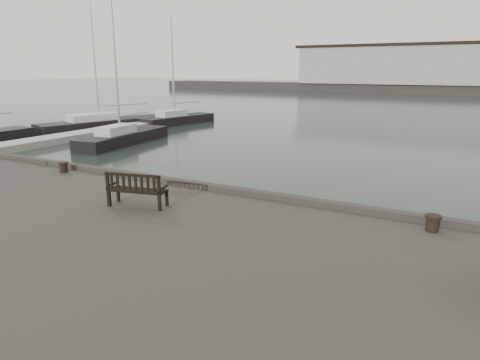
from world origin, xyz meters
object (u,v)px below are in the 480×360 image
(bench, at_px, (137,196))
(yacht_d, at_px, (178,122))
(bollard_left, at_px, (64,167))
(yacht_b, at_px, (106,126))
(bollard_right, at_px, (432,223))
(yacht_c, at_px, (124,140))

(bench, distance_m, yacht_d, 30.97)
(bollard_left, bearing_deg, yacht_b, 132.18)
(bollard_left, height_order, bollard_right, bollard_right)
(yacht_b, bearing_deg, bollard_right, -15.51)
(bollard_right, relative_size, yacht_b, 0.02)
(bollard_left, height_order, yacht_d, yacht_d)
(yacht_b, bearing_deg, bollard_left, -31.24)
(yacht_b, bearing_deg, bench, -26.18)
(bench, bearing_deg, bollard_left, 147.79)
(yacht_c, xyz_separation_m, yacht_d, (-3.44, 11.09, -0.01))
(bench, distance_m, bollard_right, 7.48)
(bench, xyz_separation_m, yacht_b, (-21.38, 19.77, -1.61))
(bench, relative_size, bollard_right, 4.43)
(bollard_left, relative_size, yacht_b, 0.02)
(bollard_right, distance_m, yacht_c, 24.83)
(bench, relative_size, yacht_c, 0.15)
(bollard_right, bearing_deg, bollard_left, -179.73)
(yacht_d, bearing_deg, bench, -44.83)
(yacht_c, bearing_deg, yacht_d, 100.24)
(yacht_c, bearing_deg, bench, -52.53)
(bench, xyz_separation_m, yacht_c, (-14.11, 14.38, -1.61))
(bollard_left, xyz_separation_m, bollard_right, (12.31, 0.06, 0.00))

